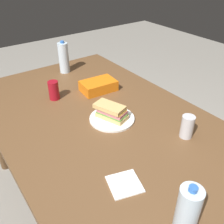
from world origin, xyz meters
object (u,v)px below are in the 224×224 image
(soda_can_silver, at_px, (187,127))
(soda_can_red, at_px, (54,90))
(dining_table, at_px, (101,129))
(paper_plate, at_px, (112,118))
(water_bottle_tall, at_px, (187,214))
(water_bottle_spare, at_px, (64,58))
(chip_bag, at_px, (98,86))
(sandwich, at_px, (111,112))

(soda_can_silver, bearing_deg, soda_can_red, 26.83)
(dining_table, height_order, paper_plate, paper_plate)
(water_bottle_tall, bearing_deg, soda_can_silver, -50.57)
(dining_table, height_order, soda_can_red, soda_can_red)
(water_bottle_tall, xyz_separation_m, soda_can_silver, (0.35, -0.43, -0.05))
(paper_plate, height_order, soda_can_silver, soda_can_silver)
(paper_plate, height_order, water_bottle_tall, water_bottle_tall)
(soda_can_red, height_order, water_bottle_tall, water_bottle_tall)
(water_bottle_spare, xyz_separation_m, soda_can_silver, (-1.10, -0.13, -0.05))
(soda_can_silver, bearing_deg, water_bottle_spare, 6.91)
(chip_bag, bearing_deg, soda_can_red, 170.58)
(sandwich, bearing_deg, chip_bag, -21.65)
(soda_can_red, relative_size, water_bottle_tall, 0.52)
(chip_bag, relative_size, water_bottle_spare, 0.94)
(soda_can_red, xyz_separation_m, soda_can_silver, (-0.76, -0.38, 0.00))
(paper_plate, xyz_separation_m, chip_bag, (0.34, -0.13, 0.03))
(dining_table, height_order, water_bottle_spare, water_bottle_spare)
(paper_plate, bearing_deg, soda_can_silver, -147.66)
(sandwich, relative_size, chip_bag, 0.87)
(water_bottle_spare, bearing_deg, dining_table, 169.52)
(water_bottle_spare, bearing_deg, water_bottle_tall, 168.45)
(soda_can_red, bearing_deg, soda_can_silver, -153.17)
(sandwich, xyz_separation_m, water_bottle_tall, (-0.70, 0.21, 0.06))
(dining_table, relative_size, chip_bag, 7.73)
(paper_plate, bearing_deg, chip_bag, -21.03)
(paper_plate, bearing_deg, soda_can_red, 21.67)
(sandwich, relative_size, water_bottle_tall, 0.85)
(water_bottle_tall, bearing_deg, water_bottle_spare, -11.55)
(paper_plate, relative_size, soda_can_silver, 2.10)
(sandwich, distance_m, soda_can_silver, 0.42)
(soda_can_red, bearing_deg, water_bottle_spare, -36.04)
(soda_can_red, height_order, soda_can_silver, same)
(chip_bag, bearing_deg, soda_can_silver, -78.30)
(water_bottle_tall, distance_m, soda_can_silver, 0.56)
(sandwich, bearing_deg, soda_can_red, 21.44)
(chip_bag, height_order, soda_can_silver, soda_can_silver)
(dining_table, height_order, soda_can_silver, soda_can_silver)
(chip_bag, relative_size, soda_can_silver, 1.89)
(sandwich, distance_m, water_bottle_tall, 0.74)
(soda_can_red, bearing_deg, water_bottle_tall, 177.54)
(soda_can_red, xyz_separation_m, water_bottle_tall, (-1.11, 0.05, 0.05))
(paper_plate, xyz_separation_m, water_bottle_spare, (0.75, -0.09, 0.11))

